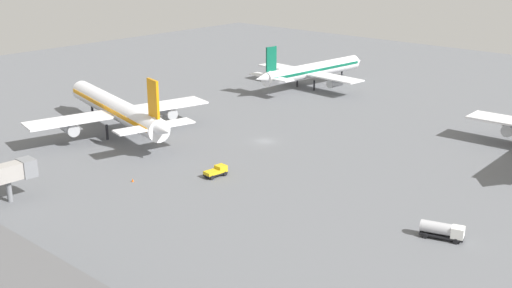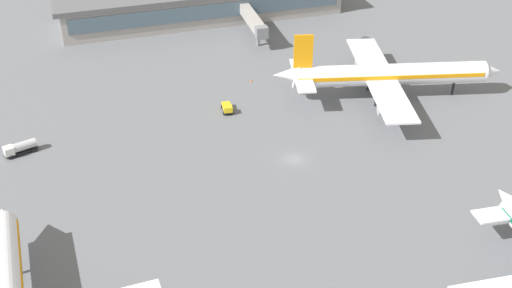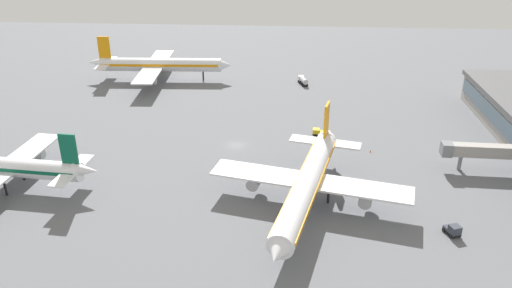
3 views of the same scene
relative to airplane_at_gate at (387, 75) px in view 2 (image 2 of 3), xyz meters
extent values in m
plane|color=slate|center=(28.58, 17.70, -5.78)|extent=(288.00, 288.00, 0.00)
cube|color=#9E9993|center=(28.25, -60.30, -1.75)|extent=(80.09, 18.12, 8.05)
cube|color=#4C6070|center=(28.25, -51.06, -0.60)|extent=(76.89, 0.30, 4.14)
cylinder|color=white|center=(-0.57, 0.14, 0.00)|extent=(43.69, 14.90, 4.82)
cone|color=white|center=(-23.26, 5.58, 0.00)|extent=(5.75, 5.57, 4.57)
cone|color=white|center=(22.12, -5.31, 0.72)|extent=(6.75, 5.15, 3.85)
cube|color=orange|center=(-0.57, 0.14, 0.36)|extent=(42.01, 14.58, 0.87)
cube|color=white|center=(1.56, -0.37, -0.48)|extent=(16.51, 42.08, 0.43)
cylinder|color=#A5A8AD|center=(-1.16, -11.70, -2.17)|extent=(6.15, 3.90, 2.65)
cylinder|color=#A5A8AD|center=(4.28, 10.95, -2.17)|extent=(6.15, 3.90, 2.65)
cube|color=white|center=(18.59, -4.46, 0.48)|extent=(7.70, 17.09, 0.35)
cube|color=orange|center=(18.59, -4.46, 6.26)|extent=(4.21, 1.49, 7.70)
cylinder|color=black|center=(-15.47, 3.71, -4.09)|extent=(0.58, 0.58, 3.37)
cylinder|color=black|center=(1.94, -4.43, -4.09)|extent=(0.58, 0.58, 3.37)
cylinder|color=black|center=(3.74, 3.06, -4.09)|extent=(0.58, 0.58, 3.37)
cone|color=white|center=(81.62, 27.00, -0.12)|extent=(4.67, 4.89, 4.48)
cylinder|color=black|center=(81.29, 34.83, -4.13)|extent=(0.57, 0.57, 3.30)
cone|color=white|center=(2.27, 46.97, -0.08)|extent=(3.81, 5.54, 3.38)
cube|color=black|center=(36.05, -4.65, -5.23)|extent=(2.38, 4.59, 0.30)
cube|color=gold|center=(36.20, -3.36, -4.48)|extent=(2.09, 2.00, 1.20)
cube|color=#3F596B|center=(36.29, -2.55, -4.24)|extent=(1.59, 0.26, 0.67)
cube|color=gold|center=(35.95, -5.54, -4.78)|extent=(2.18, 2.80, 0.60)
cylinder|color=black|center=(35.28, -3.01, -5.38)|extent=(0.39, 0.83, 0.80)
cylinder|color=black|center=(37.17, -3.22, -5.38)|extent=(0.39, 0.83, 0.80)
cylinder|color=black|center=(34.94, -6.07, -5.38)|extent=(0.39, 0.83, 0.80)
cylinder|color=black|center=(36.82, -6.29, -5.38)|extent=(0.39, 0.83, 0.80)
cube|color=black|center=(-7.80, -27.20, -5.23)|extent=(3.66, 2.90, 0.30)
cube|color=#333842|center=(-8.45, -27.45, -4.28)|extent=(2.35, 2.41, 1.60)
cube|color=#3F596B|center=(-9.21, -27.73, -3.96)|extent=(0.63, 1.52, 0.90)
cube|color=#333842|center=(-6.95, -26.89, -4.83)|extent=(1.98, 2.27, 0.50)
cylinder|color=black|center=(-8.51, -28.48, -5.38)|extent=(0.85, 0.56, 0.80)
cylinder|color=black|center=(-9.18, -26.70, -5.38)|extent=(0.85, 0.56, 0.80)
cylinder|color=black|center=(-6.42, -27.70, -5.38)|extent=(0.85, 0.56, 0.80)
cylinder|color=black|center=(-7.08, -25.92, -5.38)|extent=(0.85, 0.56, 0.80)
cube|color=black|center=(79.53, -0.55, -5.23)|extent=(6.58, 3.64, 0.30)
cube|color=white|center=(81.68, 0.10, -4.28)|extent=(2.27, 2.34, 1.60)
cube|color=#3F596B|center=(82.46, 0.34, -3.96)|extent=(0.54, 1.55, 0.90)
cylinder|color=#B7B7BC|center=(78.67, -0.81, -4.18)|extent=(4.83, 3.02, 1.80)
cylinder|color=black|center=(81.36, 1.00, -5.38)|extent=(0.85, 0.52, 0.80)
cylinder|color=black|center=(81.91, -0.82, -5.38)|extent=(0.85, 0.52, 0.80)
cylinder|color=black|center=(77.14, -0.28, -5.38)|extent=(0.85, 0.52, 0.80)
cylinder|color=black|center=(77.69, -2.10, -5.38)|extent=(0.85, 0.52, 0.80)
cube|color=#9E9993|center=(18.59, -42.24, -0.58)|extent=(3.26, 17.15, 2.80)
cylinder|color=slate|center=(18.82, -36.28, -3.88)|extent=(0.90, 0.90, 3.80)
cube|color=slate|center=(18.96, -32.72, -0.58)|extent=(3.21, 2.52, 3.08)
cone|color=#EA590C|center=(26.71, -16.69, -5.48)|extent=(0.44, 0.44, 0.60)
camera|label=1|loc=(117.17, -83.46, 37.00)|focal=45.35mm
camera|label=2|loc=(67.06, 114.72, 64.47)|focal=44.99mm
camera|label=3|loc=(-89.32, 4.71, 50.93)|focal=35.37mm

